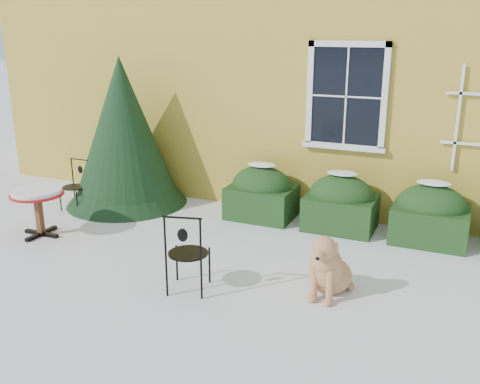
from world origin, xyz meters
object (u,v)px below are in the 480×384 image
at_px(bistro_table, 37,197).
at_px(dog, 328,269).
at_px(evergreen_shrub, 124,146).
at_px(patio_chair_near, 187,252).
at_px(patio_chair_far, 76,185).

bearing_deg(bistro_table, dog, -1.33).
distance_m(bistro_table, dog, 4.40).
bearing_deg(evergreen_shrub, dog, -25.04).
height_order(bistro_table, patio_chair_near, patio_chair_near).
height_order(patio_chair_near, dog, patio_chair_near).
relative_size(evergreen_shrub, patio_chair_near, 2.59).
bearing_deg(dog, patio_chair_far, 167.48).
height_order(bistro_table, patio_chair_far, patio_chair_far).
bearing_deg(patio_chair_far, bistro_table, -74.89).
relative_size(patio_chair_near, patio_chair_far, 1.16).
relative_size(evergreen_shrub, dog, 2.86).
xyz_separation_m(patio_chair_far, dog, (4.72, -1.31, -0.10)).
bearing_deg(bistro_table, evergreen_shrub, 81.69).
bearing_deg(patio_chair_far, patio_chair_near, -30.46).
height_order(patio_chair_far, dog, patio_chair_far).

